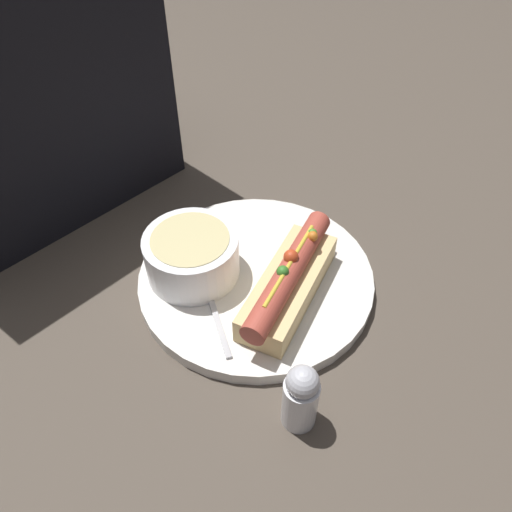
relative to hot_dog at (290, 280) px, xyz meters
The scene contains 7 objects.
ground_plane 0.07m from the hot_dog, 93.86° to the left, with size 4.00×4.00×0.00m, color #4C4238.
dinner_plate 0.06m from the hot_dog, 93.86° to the left, with size 0.30×0.30×0.02m.
hot_dog is the anchor object (origin of this frame).
soup_bowl 0.12m from the hot_dog, 116.32° to the left, with size 0.12×0.12×0.06m.
spoon 0.11m from the hot_dog, 123.93° to the left, with size 0.09×0.14×0.01m.
salt_shaker 0.15m from the hot_dog, 135.35° to the right, with size 0.04×0.04×0.09m.
seated_diner 0.42m from the hot_dog, 102.98° to the left, with size 0.37×0.17×0.44m.
Camera 1 is at (-0.31, -0.29, 0.48)m, focal length 35.00 mm.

